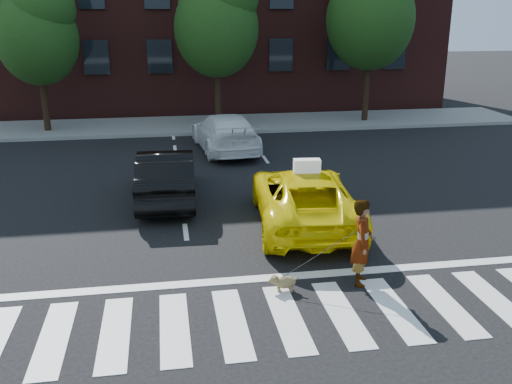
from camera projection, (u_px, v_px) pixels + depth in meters
The scene contains 13 objects.
ground at pixel (288, 318), 10.14m from camera, with size 120.00×120.00×0.00m, color black.
crosswalk at pixel (288, 318), 10.14m from camera, with size 13.00×2.40×0.01m, color silver.
stop_line at pixel (271, 278), 11.64m from camera, with size 12.00×0.30×0.01m, color silver.
sidewalk_far at pixel (207, 124), 26.54m from camera, with size 30.00×4.00×0.15m, color slate.
tree_left at pixel (37, 28), 23.64m from camera, with size 3.39×3.38×6.50m.
tree_mid at pixel (217, 18), 24.68m from camera, with size 3.69×3.69×7.10m.
tree_right at pixel (372, 8), 25.64m from camera, with size 4.00×4.00×7.70m.
taxi at pixel (304, 197), 14.36m from camera, with size 2.37×5.14×1.43m, color yellow.
black_sedan at pixel (166, 175), 16.17m from camera, with size 1.55×4.45×1.47m, color black.
white_suv at pixel (225, 132), 21.79m from camera, with size 2.00×4.93×1.43m, color white.
woman at pixel (362, 242), 11.17m from camera, with size 0.64×0.42×1.76m, color #999999.
dog at pixel (283, 282), 11.05m from camera, with size 0.59×0.27×0.34m.
taxi_sign at pixel (307, 166), 13.90m from camera, with size 0.65×0.28×0.32m, color white.
Camera 1 is at (-2.02, -8.74, 5.27)m, focal length 40.00 mm.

